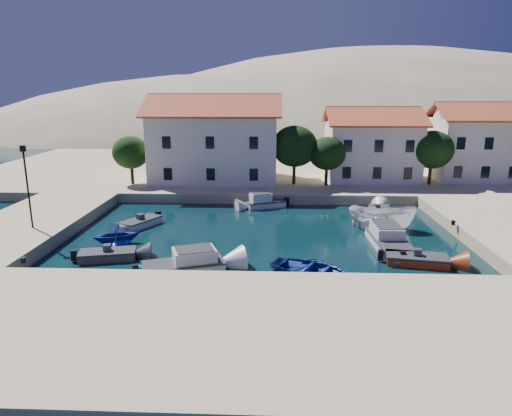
# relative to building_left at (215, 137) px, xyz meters

# --- Properties ---
(ground) EXTENTS (400.00, 400.00, 0.00)m
(ground) POSITION_rel_building_left_xyz_m (6.00, -28.00, -5.94)
(ground) COLOR black
(ground) RESTS_ON ground
(quay_south) EXTENTS (52.00, 12.00, 1.00)m
(quay_south) POSITION_rel_building_left_xyz_m (6.00, -34.00, -5.44)
(quay_south) COLOR tan
(quay_south) RESTS_ON ground
(quay_west) EXTENTS (8.00, 20.00, 1.00)m
(quay_west) POSITION_rel_building_left_xyz_m (-13.00, -18.00, -5.44)
(quay_west) COLOR tan
(quay_west) RESTS_ON ground
(quay_north) EXTENTS (80.00, 36.00, 1.00)m
(quay_north) POSITION_rel_building_left_xyz_m (8.00, 10.00, -5.44)
(quay_north) COLOR tan
(quay_north) RESTS_ON ground
(hills) EXTENTS (254.00, 176.00, 99.00)m
(hills) POSITION_rel_building_left_xyz_m (26.64, 95.62, -29.34)
(hills) COLOR gray
(hills) RESTS_ON ground
(building_left) EXTENTS (14.70, 9.45, 9.70)m
(building_left) POSITION_rel_building_left_xyz_m (0.00, 0.00, 0.00)
(building_left) COLOR white
(building_left) RESTS_ON quay_north
(building_mid) EXTENTS (10.50, 8.40, 8.30)m
(building_mid) POSITION_rel_building_left_xyz_m (18.00, 1.00, -0.71)
(building_mid) COLOR white
(building_mid) RESTS_ON quay_north
(building_right) EXTENTS (9.45, 8.40, 8.80)m
(building_right) POSITION_rel_building_left_xyz_m (30.00, 2.00, -0.46)
(building_right) COLOR white
(building_right) RESTS_ON quay_north
(trees) EXTENTS (37.30, 5.30, 6.45)m
(trees) POSITION_rel_building_left_xyz_m (10.51, -2.54, -1.10)
(trees) COLOR #382314
(trees) RESTS_ON quay_north
(lamppost) EXTENTS (0.35, 0.25, 6.22)m
(lamppost) POSITION_rel_building_left_xyz_m (-11.50, -20.00, -1.18)
(lamppost) COLOR black
(lamppost) RESTS_ON quay_west
(bollards) EXTENTS (29.36, 9.56, 0.30)m
(bollards) POSITION_rel_building_left_xyz_m (8.80, -24.13, -4.79)
(bollards) COLOR black
(bollards) RESTS_ON ground
(motorboat_grey_sw) EXTENTS (3.96, 2.42, 1.25)m
(motorboat_grey_sw) POSITION_rel_building_left_xyz_m (-4.38, -23.87, -5.64)
(motorboat_grey_sw) COLOR #36373B
(motorboat_grey_sw) RESTS_ON ground
(cabin_cruiser_south) EXTENTS (5.47, 3.76, 1.60)m
(cabin_cruiser_south) POSITION_rel_building_left_xyz_m (1.17, -25.73, -5.46)
(cabin_cruiser_south) COLOR silver
(cabin_cruiser_south) RESTS_ON ground
(rowboat_south) EXTENTS (6.20, 5.56, 1.06)m
(rowboat_south) POSITION_rel_building_left_xyz_m (9.15, -26.08, -5.94)
(rowboat_south) COLOR navy
(rowboat_south) RESTS_ON ground
(motorboat_red_se) EXTENTS (4.18, 2.41, 1.25)m
(motorboat_red_se) POSITION_rel_building_left_xyz_m (16.23, -23.89, -5.64)
(motorboat_red_se) COLOR maroon
(motorboat_red_se) RESTS_ON ground
(cabin_cruiser_east) EXTENTS (2.46, 5.73, 1.60)m
(cabin_cruiser_east) POSITION_rel_building_left_xyz_m (15.25, -20.38, -5.46)
(cabin_cruiser_east) COLOR silver
(cabin_cruiser_east) RESTS_ON ground
(boat_east) EXTENTS (5.78, 3.18, 2.11)m
(boat_east) POSITION_rel_building_left_xyz_m (15.77, -15.80, -5.94)
(boat_east) COLOR silver
(boat_east) RESTS_ON ground
(motorboat_white_ne) EXTENTS (2.95, 4.27, 1.25)m
(motorboat_white_ne) POSITION_rel_building_left_xyz_m (16.26, -11.74, -5.64)
(motorboat_white_ne) COLOR silver
(motorboat_white_ne) RESTS_ON ground
(rowboat_west) EXTENTS (4.12, 3.88, 1.73)m
(rowboat_west) POSITION_rel_building_left_xyz_m (-4.86, -20.69, -5.94)
(rowboat_west) COLOR navy
(rowboat_west) RESTS_ON ground
(motorboat_white_west) EXTENTS (3.18, 4.00, 1.25)m
(motorboat_white_west) POSITION_rel_building_left_xyz_m (-4.39, -16.01, -5.64)
(motorboat_white_west) COLOR silver
(motorboat_white_west) RESTS_ON ground
(cabin_cruiser_north) EXTENTS (4.14, 2.89, 1.60)m
(cabin_cruiser_north) POSITION_rel_building_left_xyz_m (5.99, -9.11, -5.46)
(cabin_cruiser_north) COLOR silver
(cabin_cruiser_north) RESTS_ON ground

